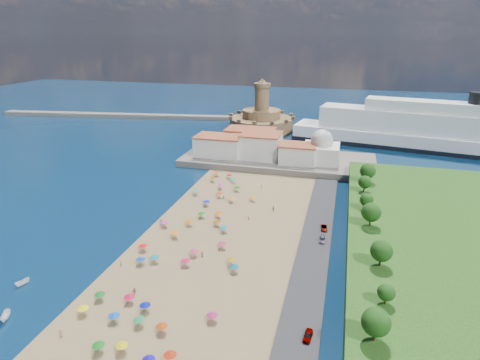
# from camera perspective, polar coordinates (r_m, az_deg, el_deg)

# --- Properties ---
(ground) EXTENTS (700.00, 700.00, 0.00)m
(ground) POSITION_cam_1_polar(r_m,az_deg,el_deg) (129.39, -4.60, -6.90)
(ground) COLOR #071938
(ground) RESTS_ON ground
(terrace) EXTENTS (90.00, 36.00, 3.00)m
(terrace) POSITION_cam_1_polar(r_m,az_deg,el_deg) (192.32, 5.42, 2.84)
(terrace) COLOR #59544C
(terrace) RESTS_ON ground
(jetty) EXTENTS (18.00, 70.00, 2.40)m
(jetty) POSITION_cam_1_polar(r_m,az_deg,el_deg) (229.57, 1.48, 5.75)
(jetty) COLOR #59544C
(jetty) RESTS_ON ground
(breakwater) EXTENTS (199.03, 34.77, 2.60)m
(breakwater) POSITION_cam_1_polar(r_m,az_deg,el_deg) (306.35, -14.78, 8.83)
(breakwater) COLOR #59544C
(breakwater) RESTS_ON ground
(waterfront_buildings) EXTENTS (57.00, 29.00, 11.00)m
(waterfront_buildings) POSITION_cam_1_polar(r_m,az_deg,el_deg) (193.56, 1.69, 5.01)
(waterfront_buildings) COLOR silver
(waterfront_buildings) RESTS_ON terrace
(domed_building) EXTENTS (16.00, 16.00, 15.00)m
(domed_building) POSITION_cam_1_polar(r_m,az_deg,el_deg) (186.24, 11.48, 4.33)
(domed_building) COLOR silver
(domed_building) RESTS_ON terrace
(fortress) EXTENTS (40.00, 40.00, 32.40)m
(fortress) POSITION_cam_1_polar(r_m,az_deg,el_deg) (256.83, 3.07, 8.56)
(fortress) COLOR #8F6B47
(fortress) RESTS_ON ground
(cruise_ship) EXTENTS (144.75, 45.17, 31.29)m
(cruise_ship) POSITION_cam_1_polar(r_m,az_deg,el_deg) (234.57, 25.29, 6.14)
(cruise_ship) COLOR black
(cruise_ship) RESTS_ON ground
(beach_parasols) EXTENTS (31.62, 114.82, 2.20)m
(beach_parasols) POSITION_cam_1_polar(r_m,az_deg,el_deg) (119.66, -7.13, -8.25)
(beach_parasols) COLOR gray
(beach_parasols) RESTS_ON beach
(beachgoers) EXTENTS (34.47, 92.72, 1.89)m
(beachgoers) POSITION_cam_1_polar(r_m,az_deg,el_deg) (125.25, -5.08, -7.31)
(beachgoers) COLOR tan
(beachgoers) RESTS_ON beach
(moored_boats) EXTENTS (8.84, 15.73, 1.62)m
(moored_boats) POSITION_cam_1_polar(r_m,az_deg,el_deg) (109.68, -29.58, -14.81)
(moored_boats) COLOR white
(moored_boats) RESTS_ON ground
(parked_cars) EXTENTS (2.45, 53.56, 1.35)m
(parked_cars) POSITION_cam_1_polar(r_m,az_deg,el_deg) (114.52, 11.31, -10.39)
(parked_cars) COLOR gray
(parked_cars) RESTS_ON promenade
(hillside_trees) EXTENTS (12.09, 104.26, 7.38)m
(hillside_trees) POSITION_cam_1_polar(r_m,az_deg,el_deg) (115.76, 18.05, -5.85)
(hillside_trees) COLOR #382314
(hillside_trees) RESTS_ON hillside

